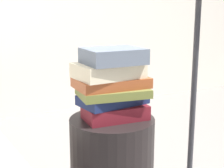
{
  "coord_description": "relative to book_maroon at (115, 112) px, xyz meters",
  "views": [
    {
      "loc": [
        -0.65,
        -1.19,
        1.02
      ],
      "look_at": [
        0.0,
        0.0,
        0.71
      ],
      "focal_mm": 54.3,
      "sensor_mm": 36.0,
      "label": 1
    }
  ],
  "objects": [
    {
      "name": "book_cream",
      "position": [
        -0.02,
        0.02,
        0.18
      ],
      "size": [
        0.27,
        0.2,
        0.06
      ],
      "primitive_type": "cube",
      "rotation": [
        0.0,
        0.0,
        0.04
      ],
      "color": "beige",
      "rests_on": "book_rust"
    },
    {
      "name": "book_olive",
      "position": [
        -0.01,
        0.0,
        0.09
      ],
      "size": [
        0.3,
        0.23,
        0.03
      ],
      "primitive_type": "cube",
      "rotation": [
        0.0,
        0.0,
        -0.17
      ],
      "color": "olive",
      "rests_on": "book_navy"
    },
    {
      "name": "book_maroon",
      "position": [
        0.0,
        0.0,
        0.0
      ],
      "size": [
        0.27,
        0.18,
        0.06
      ],
      "primitive_type": "cube",
      "rotation": [
        0.0,
        0.0,
        -0.1
      ],
      "color": "maroon",
      "rests_on": "side_table"
    },
    {
      "name": "book_slate",
      "position": [
        -0.01,
        0.0,
        0.24
      ],
      "size": [
        0.24,
        0.19,
        0.06
      ],
      "primitive_type": "cube",
      "rotation": [
        0.0,
        0.0,
        -0.04
      ],
      "color": "slate",
      "rests_on": "book_cream"
    },
    {
      "name": "book_navy",
      "position": [
        0.0,
        0.02,
        0.05
      ],
      "size": [
        0.29,
        0.18,
        0.04
      ],
      "primitive_type": "cube",
      "rotation": [
        0.0,
        0.0,
        0.09
      ],
      "color": "#19234C",
      "rests_on": "book_maroon"
    },
    {
      "name": "book_rust",
      "position": [
        -0.01,
        0.02,
        0.12
      ],
      "size": [
        0.3,
        0.2,
        0.04
      ],
      "primitive_type": "cube",
      "rotation": [
        0.0,
        0.0,
        -0.07
      ],
      "color": "#994723",
      "rests_on": "book_olive"
    }
  ]
}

